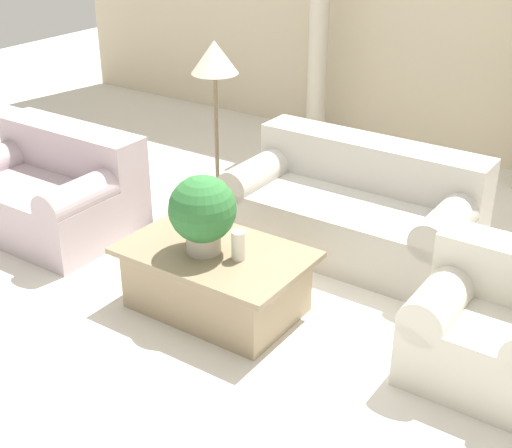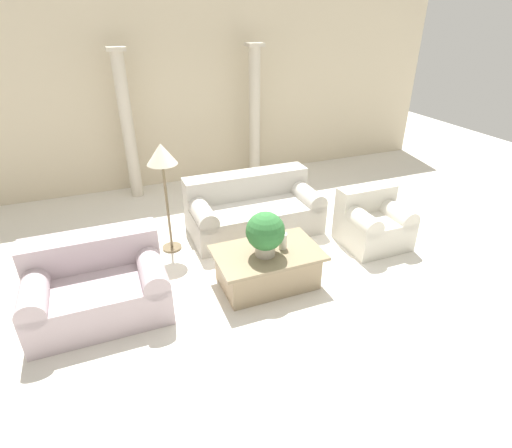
% 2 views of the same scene
% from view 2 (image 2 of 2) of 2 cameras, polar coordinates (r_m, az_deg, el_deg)
% --- Properties ---
extents(ground_plane, '(16.00, 16.00, 0.00)m').
position_cam_2_polar(ground_plane, '(5.36, 0.89, -5.33)').
color(ground_plane, silver).
extents(wall_back, '(10.00, 0.06, 3.20)m').
position_cam_2_polar(wall_back, '(7.72, -8.83, 17.72)').
color(wall_back, beige).
rests_on(wall_back, ground_plane).
extents(sofa_long, '(1.91, 0.99, 0.82)m').
position_cam_2_polar(sofa_long, '(5.99, -0.49, 2.20)').
color(sofa_long, '#B7B2A8').
rests_on(sofa_long, ground_plane).
extents(loveseat, '(1.43, 0.99, 0.82)m').
position_cam_2_polar(loveseat, '(4.70, -21.72, -7.92)').
color(loveseat, '#B9A7AD').
rests_on(loveseat, ground_plane).
extents(coffee_table, '(1.25, 0.80, 0.46)m').
position_cam_2_polar(coffee_table, '(4.83, 1.63, -6.17)').
color(coffee_table, '#998466').
rests_on(coffee_table, ground_plane).
extents(potted_plant, '(0.45, 0.45, 0.53)m').
position_cam_2_polar(potted_plant, '(4.50, 1.34, -1.22)').
color(potted_plant, '#B2A893').
rests_on(potted_plant, coffee_table).
extents(pillar_candle, '(0.09, 0.09, 0.20)m').
position_cam_2_polar(pillar_candle, '(4.73, 3.88, -2.46)').
color(pillar_candle, silver).
rests_on(pillar_candle, coffee_table).
extents(floor_lamp, '(0.39, 0.39, 1.52)m').
position_cam_2_polar(floor_lamp, '(5.22, -13.27, 8.74)').
color(floor_lamp, brown).
rests_on(floor_lamp, ground_plane).
extents(column_left, '(0.29, 0.29, 2.48)m').
position_cam_2_polar(column_left, '(7.19, -17.91, 13.23)').
color(column_left, beige).
rests_on(column_left, ground_plane).
extents(column_right, '(0.29, 0.29, 2.48)m').
position_cam_2_polar(column_right, '(7.68, -0.21, 15.43)').
color(column_right, beige).
rests_on(column_right, ground_plane).
extents(armchair, '(0.86, 0.79, 0.78)m').
position_cam_2_polar(armchair, '(5.85, 16.33, 0.39)').
color(armchair, beige).
rests_on(armchair, ground_plane).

